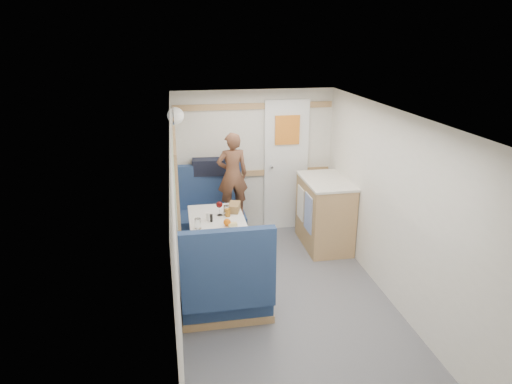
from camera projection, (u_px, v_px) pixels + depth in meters
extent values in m
plane|color=#515156|center=(293.00, 318.00, 4.58)|extent=(4.50, 4.50, 0.00)
plane|color=silver|center=(299.00, 120.00, 3.91)|extent=(4.50, 4.50, 0.00)
cube|color=silver|center=(254.00, 162.00, 6.34)|extent=(2.20, 0.02, 2.00)
cube|color=silver|center=(176.00, 235.00, 4.06)|extent=(0.02, 4.50, 2.00)
cube|color=silver|center=(405.00, 218.00, 4.43)|extent=(0.02, 4.50, 2.00)
cube|color=olive|center=(254.00, 173.00, 6.37)|extent=(2.15, 0.02, 0.08)
cube|color=olive|center=(254.00, 106.00, 6.06)|extent=(2.15, 0.02, 0.08)
cube|color=#9EAD93|center=(176.00, 175.00, 4.91)|extent=(0.04, 1.30, 0.72)
cube|color=white|center=(286.00, 166.00, 6.41)|extent=(0.62, 0.04, 1.86)
cube|color=orange|center=(287.00, 130.00, 6.21)|extent=(0.34, 0.03, 0.40)
cylinder|color=silver|center=(271.00, 167.00, 6.32)|extent=(0.04, 0.10, 0.04)
cube|color=white|center=(217.00, 220.00, 5.17)|extent=(0.62, 0.92, 0.04)
cylinder|color=silver|center=(218.00, 248.00, 5.28)|extent=(0.08, 0.08, 0.66)
cylinder|color=silver|center=(218.00, 273.00, 5.39)|extent=(0.36, 0.36, 0.03)
cube|color=#18274E|center=(212.00, 230.00, 6.07)|extent=(0.88, 0.50, 0.45)
cube|color=#18274E|center=(209.00, 193.00, 6.19)|extent=(0.88, 0.10, 0.80)
cube|color=olive|center=(212.00, 242.00, 6.13)|extent=(0.90, 0.52, 0.08)
cube|color=#18274E|center=(226.00, 294.00, 4.58)|extent=(0.88, 0.50, 0.45)
cube|color=#18274E|center=(228.00, 270.00, 4.18)|extent=(0.88, 0.10, 0.80)
cube|color=olive|center=(226.00, 310.00, 4.64)|extent=(0.90, 0.52, 0.08)
cube|color=olive|center=(208.00, 176.00, 6.15)|extent=(0.90, 0.14, 0.04)
sphere|color=white|center=(176.00, 116.00, 5.54)|extent=(0.20, 0.20, 0.20)
cube|color=olive|center=(325.00, 214.00, 6.00)|extent=(0.54, 0.90, 0.90)
cube|color=silver|center=(326.00, 181.00, 5.85)|extent=(0.56, 0.92, 0.03)
cube|color=#5972B2|center=(308.00, 213.00, 5.76)|extent=(0.01, 0.30, 0.48)
cube|color=silver|center=(301.00, 203.00, 6.09)|extent=(0.01, 0.28, 0.44)
imported|color=brown|center=(232.00, 175.00, 5.80)|extent=(0.41, 0.29, 1.09)
cube|color=black|center=(209.00, 167.00, 6.11)|extent=(0.45, 0.24, 0.21)
cube|color=white|center=(235.00, 228.00, 4.87)|extent=(0.28, 0.35, 0.02)
sphere|color=#DB5909|center=(227.00, 222.00, 4.90)|extent=(0.08, 0.08, 0.08)
cube|color=#E4D583|center=(233.00, 224.00, 4.91)|extent=(0.10, 0.07, 0.03)
cylinder|color=white|center=(220.00, 215.00, 5.24)|extent=(0.06, 0.06, 0.01)
cylinder|color=white|center=(219.00, 211.00, 5.22)|extent=(0.01, 0.01, 0.10)
sphere|color=#430707|center=(219.00, 205.00, 5.20)|extent=(0.08, 0.08, 0.08)
cylinder|color=white|center=(198.00, 224.00, 4.87)|extent=(0.07, 0.07, 0.11)
cylinder|color=silver|center=(226.00, 210.00, 5.24)|extent=(0.07, 0.07, 0.11)
cylinder|color=#965B15|center=(228.00, 212.00, 5.20)|extent=(0.06, 0.06, 0.09)
cylinder|color=black|center=(211.00, 218.00, 5.05)|extent=(0.03, 0.03, 0.09)
cylinder|color=silver|center=(208.00, 217.00, 5.09)|extent=(0.04, 0.04, 0.09)
cube|color=brown|center=(234.00, 207.00, 5.35)|extent=(0.18, 0.25, 0.09)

